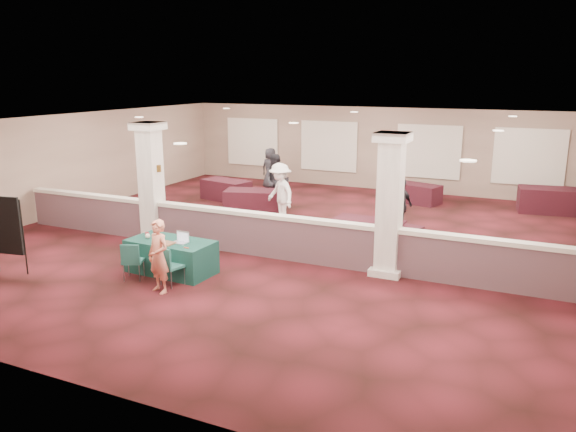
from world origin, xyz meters
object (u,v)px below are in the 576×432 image
at_px(far_table_front_left, 254,201).
at_px(attendee_b, 280,193).
at_px(woman, 159,256).
at_px(far_table_front_right, 386,237).
at_px(far_table_front_center, 368,234).
at_px(far_table_back_center, 416,193).
at_px(near_table, 171,256).
at_px(attendee_d, 270,168).
at_px(easel_board, 0,226).
at_px(attendee_c, 400,207).
at_px(far_table_back_left, 226,190).
at_px(far_table_back_right, 551,200).
at_px(conf_chair_side, 132,258).
at_px(attendee_a, 276,181).
at_px(conf_chair_main, 169,263).

xyz_separation_m(far_table_front_left, attendee_b, (1.34, -0.82, 0.54)).
bearing_deg(woman, far_table_front_right, 71.04).
relative_size(far_table_front_center, far_table_back_center, 1.10).
bearing_deg(far_table_back_center, near_table, -110.00).
height_order(far_table_front_right, attendee_b, attendee_b).
height_order(far_table_front_left, attendee_d, attendee_d).
height_order(easel_board, attendee_c, easel_board).
height_order(far_table_back_left, far_table_back_right, far_table_back_right).
xyz_separation_m(far_table_back_right, attendee_b, (-7.49, -4.90, 0.51)).
height_order(woman, far_table_back_center, woman).
relative_size(far_table_back_right, attendee_c, 1.23).
relative_size(near_table, far_table_back_center, 1.20).
bearing_deg(near_table, far_table_front_center, 49.88).
relative_size(far_table_back_center, attendee_b, 0.89).
bearing_deg(conf_chair_side, attendee_a, 68.40).
bearing_deg(far_table_back_right, far_table_back_center, -175.60).
xyz_separation_m(conf_chair_side, attendee_d, (-1.85, 10.51, 0.31)).
height_order(far_table_back_right, attendee_b, attendee_b).
distance_m(far_table_front_left, far_table_front_center, 4.97).
relative_size(far_table_back_center, attendee_d, 1.02).
bearing_deg(easel_board, far_table_back_left, 77.73).
xyz_separation_m(far_table_front_right, far_table_back_right, (3.83, 6.20, 0.07)).
bearing_deg(attendee_d, woman, 110.24).
xyz_separation_m(easel_board, attendee_c, (7.19, 6.99, -0.35)).
bearing_deg(far_table_front_center, near_table, -133.04).
xyz_separation_m(far_table_back_center, attendee_c, (0.46, -4.40, 0.49)).
xyz_separation_m(conf_chair_main, attendee_b, (-0.13, 5.77, 0.41)).
bearing_deg(far_table_back_left, conf_chair_side, -73.33).
xyz_separation_m(easel_board, far_table_back_center, (6.72, 11.39, -0.84)).
bearing_deg(far_table_front_right, attendee_c, 91.51).
height_order(far_table_back_right, attendee_a, attendee_a).
bearing_deg(attendee_c, far_table_front_center, -168.91).
distance_m(conf_chair_main, far_table_front_left, 6.76).
bearing_deg(far_table_back_left, woman, -67.95).
bearing_deg(near_table, far_table_back_left, 114.55).
xyz_separation_m(far_table_back_left, far_table_back_right, (10.69, 2.74, 0.05)).
bearing_deg(far_table_front_center, far_table_back_right, 55.04).
bearing_deg(attendee_c, conf_chair_side, 172.03).
bearing_deg(far_table_back_right, easel_board, -133.33).
distance_m(near_table, far_table_back_right, 12.66).
relative_size(conf_chair_side, far_table_front_left, 0.45).
bearing_deg(attendee_a, far_table_back_right, 4.90).
relative_size(far_table_back_right, attendee_d, 1.24).
bearing_deg(far_table_front_center, far_table_back_center, 90.00).
distance_m(conf_chair_main, attendee_c, 6.90).
xyz_separation_m(far_table_back_left, attendee_b, (3.21, -2.16, 0.56)).
bearing_deg(near_table, far_table_back_center, 72.91).
distance_m(far_table_back_center, attendee_a, 5.04).
height_order(attendee_a, attendee_b, same).
bearing_deg(conf_chair_main, far_table_front_left, 118.24).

